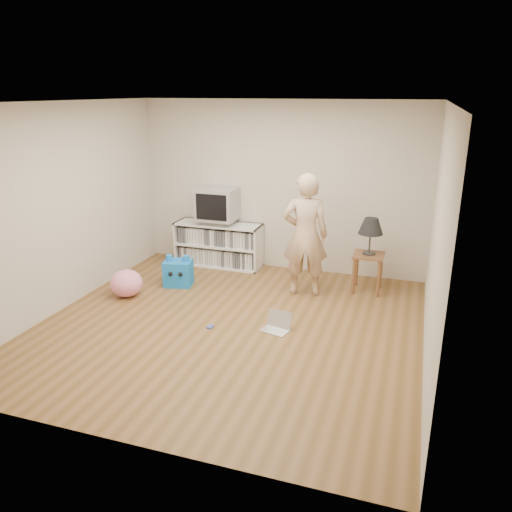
{
  "coord_description": "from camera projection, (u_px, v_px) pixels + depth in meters",
  "views": [
    {
      "loc": [
        2.03,
        -5.1,
        2.72
      ],
      "look_at": [
        0.21,
        0.4,
        0.79
      ],
      "focal_mm": 35.0,
      "sensor_mm": 36.0,
      "label": 1
    }
  ],
  "objects": [
    {
      "name": "ceiling",
      "position": [
        225.0,
        102.0,
        5.24
      ],
      "size": [
        4.5,
        4.5,
        0.01
      ],
      "primitive_type": "cube",
      "color": "white",
      "rests_on": "walls"
    },
    {
      "name": "table_lamp",
      "position": [
        371.0,
        227.0,
        6.82
      ],
      "size": [
        0.34,
        0.34,
        0.52
      ],
      "color": "#333333",
      "rests_on": "side_table"
    },
    {
      "name": "person",
      "position": [
        305.0,
        235.0,
        6.75
      ],
      "size": [
        0.7,
        0.54,
        1.7
      ],
      "primitive_type": "imported",
      "rotation": [
        0.0,
        0.0,
        3.37
      ],
      "color": "#D6B292",
      "rests_on": "ground"
    },
    {
      "name": "crt_tv",
      "position": [
        218.0,
        204.0,
        7.84
      ],
      "size": [
        0.6,
        0.53,
        0.5
      ],
      "color": "#9D9DA2",
      "rests_on": "dvd_deck"
    },
    {
      "name": "walls",
      "position": [
        227.0,
        222.0,
        5.65
      ],
      "size": [
        4.52,
        4.52,
        2.6
      ],
      "color": "beige",
      "rests_on": "ground"
    },
    {
      "name": "side_table",
      "position": [
        368.0,
        263.0,
        6.98
      ],
      "size": [
        0.42,
        0.42,
        0.55
      ],
      "color": "brown",
      "rests_on": "ground"
    },
    {
      "name": "plush_blue",
      "position": [
        178.0,
        272.0,
        7.27
      ],
      "size": [
        0.45,
        0.4,
        0.46
      ],
      "rotation": [
        0.0,
        0.0,
        0.22
      ],
      "color": "blue",
      "rests_on": "ground"
    },
    {
      "name": "laptop",
      "position": [
        277.0,
        325.0,
        5.94
      ],
      "size": [
        0.36,
        0.32,
        0.22
      ],
      "rotation": [
        0.0,
        0.0,
        -0.23
      ],
      "color": "silver",
      "rests_on": "ground"
    },
    {
      "name": "ground",
      "position": [
        229.0,
        325.0,
        6.06
      ],
      "size": [
        4.5,
        4.5,
        0.0
      ],
      "primitive_type": "plane",
      "color": "brown",
      "rests_on": "ground"
    },
    {
      "name": "dvd_deck",
      "position": [
        218.0,
        221.0,
        7.94
      ],
      "size": [
        0.45,
        0.35,
        0.07
      ],
      "primitive_type": "cube",
      "color": "gray",
      "rests_on": "media_unit"
    },
    {
      "name": "playing_cards",
      "position": [
        210.0,
        327.0,
        6.01
      ],
      "size": [
        0.08,
        0.1,
        0.02
      ],
      "primitive_type": "cube",
      "rotation": [
        0.0,
        0.0,
        -0.12
      ],
      "color": "#3F4CA9",
      "rests_on": "ground"
    },
    {
      "name": "plush_pink",
      "position": [
        126.0,
        283.0,
        6.88
      ],
      "size": [
        0.51,
        0.51,
        0.38
      ],
      "primitive_type": "ellipsoid",
      "rotation": [
        0.0,
        0.0,
        0.17
      ],
      "color": "pink",
      "rests_on": "ground"
    },
    {
      "name": "media_unit",
      "position": [
        219.0,
        244.0,
        8.07
      ],
      "size": [
        1.4,
        0.45,
        0.7
      ],
      "color": "white",
      "rests_on": "ground"
    }
  ]
}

